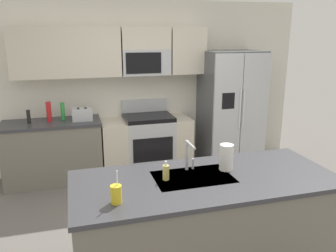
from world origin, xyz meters
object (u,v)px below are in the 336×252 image
Objects in this scene: sink_faucet at (189,153)px; soap_dispenser at (166,172)px; range_oven at (146,144)px; bottle_green at (63,111)px; refrigerator at (230,110)px; toaster at (82,114)px; paper_towel_roll at (226,157)px; bottle_red at (49,112)px; pepper_mill at (29,117)px; drink_cup_yellow at (116,194)px.

sink_faucet is 0.30m from soap_dispenser.
range_oven is 1.34m from bottle_green.
refrigerator is 10.88× the size of soap_dispenser.
paper_towel_roll is (1.19, -2.23, 0.03)m from toaster.
paper_towel_roll reaches higher than toaster.
refrigerator reaches higher than soap_dispenser.
bottle_red reaches higher than bottle_green.
range_oven is 4.86× the size of toaster.
pepper_mill is at bearing -177.06° from bottle_red.
pepper_mill is 0.66× the size of bottle_red.
drink_cup_yellow is at bearing -148.53° from sink_faucet.
soap_dispenser is (0.46, 0.30, -0.00)m from drink_cup_yellow.
drink_cup_yellow is at bearing -106.78° from range_oven.
drink_cup_yellow is 1.11m from paper_towel_roll.
toaster is 0.29m from bottle_green.
sink_faucet is at bearing -54.56° from pepper_mill.
refrigerator is at bearing -0.48° from toaster.
refrigerator is 7.71× the size of paper_towel_roll.
pepper_mill is at bearing 178.69° from refrigerator.
range_oven is at bearing -2.34° from bottle_green.
drink_cup_yellow is at bearing -77.49° from bottle_red.
pepper_mill is 2.69m from soap_dispenser.
soap_dispenser is at bearing -60.57° from pepper_mill.
paper_towel_roll is (0.34, -0.07, -0.05)m from sink_faucet.
bottle_red is 2.57m from sink_faucet.
toaster is at bearing 118.13° from paper_towel_roll.
bottle_red reaches higher than soap_dispenser.
drink_cup_yellow is (0.14, -2.59, -0.02)m from toaster.
soap_dispenser is at bearing -65.96° from bottle_red.
refrigerator is 7.13× the size of drink_cup_yellow.
bottle_red reaches higher than range_oven.
refrigerator is 6.49× the size of bottle_red.
pepper_mill is 0.72× the size of drink_cup_yellow.
toaster is 1.50× the size of pepper_mill.
paper_towel_roll is (0.25, -2.28, 0.58)m from range_oven.
range_oven is 5.24× the size of drink_cup_yellow.
bottle_red is (0.27, 0.01, 0.05)m from pepper_mill.
range_oven is 0.74× the size of refrigerator.
drink_cup_yellow is at bearing -86.93° from toaster.
toaster is 2.60m from drink_cup_yellow.
toaster is at bearing -8.07° from bottle_red.
bottle_green is at bearing 6.45° from pepper_mill.
drink_cup_yellow reaches higher than toaster.
soap_dispenser is (1.05, -2.36, -0.07)m from bottle_red.
sink_faucet is (-1.46, -2.14, 0.14)m from refrigerator.
refrigerator is 6.56× the size of sink_faucet.
sink_faucet is at bearing 28.53° from soap_dispenser.
drink_cup_yellow is at bearing -81.47° from bottle_green.
refrigerator is 2.48m from paper_towel_roll.
pepper_mill is 2.97m from paper_towel_roll.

